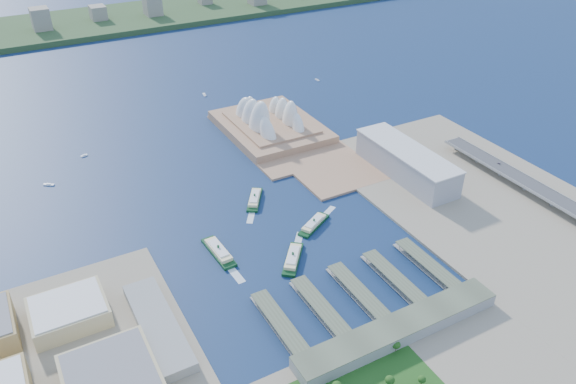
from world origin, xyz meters
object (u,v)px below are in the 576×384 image
opera_house (271,111)px  ferry_b (255,197)px  ferry_d (314,223)px  car_c (499,163)px  ferry_a (218,250)px  toaster_building (406,162)px  ferry_c (293,257)px

opera_house → ferry_b: size_ratio=3.54×
ferry_d → car_c: 268.04m
ferry_a → ferry_d: 112.89m
toaster_building → ferry_d: 163.67m
ferry_b → ferry_c: ferry_c is taller
ferry_c → car_c: 319.04m
opera_house → ferry_b: 192.37m
ferry_c → opera_house: bearing=-74.0°
opera_house → ferry_b: bearing=-123.1°
ferry_a → ferry_c: ferry_a is taller
ferry_c → ferry_a: bearing=2.1°
toaster_building → ferry_a: bearing=-173.1°
ferry_d → ferry_a: bearing=58.0°
toaster_building → ferry_d: bearing=-166.5°
car_c → opera_house: bearing=-51.7°
ferry_d → opera_house: bearing=-45.5°
ferry_b → opera_house: bearing=90.3°
toaster_building → ferry_d: toaster_building is taller
ferry_b → ferry_c: (-14.74, -120.10, 0.29)m
ferry_a → ferry_d: size_ratio=1.15×
ferry_b → toaster_building: bearing=21.6°
opera_house → toaster_building: 219.62m
toaster_building → car_c: 120.92m
ferry_a → ferry_b: 106.50m
car_c → toaster_building: bearing=-25.6°
ferry_c → toaster_building: bearing=-120.1°
opera_house → ferry_c: (-118.67, -279.68, -26.91)m
toaster_building → ferry_a: (-271.22, -32.84, -15.07)m
opera_house → toaster_building: (90.00, -200.00, -11.50)m
ferry_d → car_c: car_c is taller
opera_house → car_c: 321.61m
ferry_a → car_c: 380.84m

